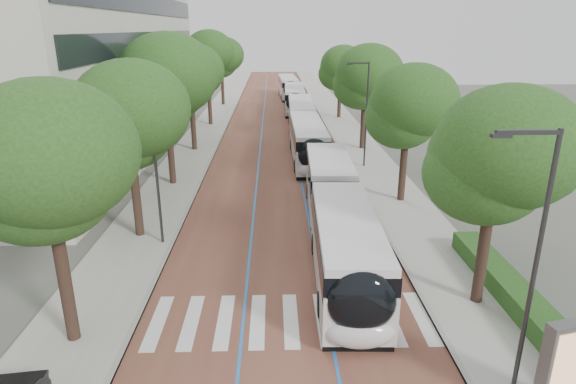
# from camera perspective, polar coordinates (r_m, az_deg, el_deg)

# --- Properties ---
(ground) EXTENTS (160.00, 160.00, 0.00)m
(ground) POSITION_cam_1_polar(r_m,az_deg,el_deg) (18.01, -0.21, -16.73)
(ground) COLOR #51544C
(ground) RESTS_ON ground
(road) EXTENTS (11.00, 140.00, 0.02)m
(road) POSITION_cam_1_polar(r_m,az_deg,el_deg) (55.64, -1.38, 8.01)
(road) COLOR brown
(road) RESTS_ON ground
(sidewalk_left) EXTENTS (4.00, 140.00, 0.12)m
(sidewalk_left) POSITION_cam_1_polar(r_m,az_deg,el_deg) (56.08, -9.14, 7.91)
(sidewalk_left) COLOR #999791
(sidewalk_left) RESTS_ON ground
(sidewalk_right) EXTENTS (4.00, 140.00, 0.12)m
(sidewalk_right) POSITION_cam_1_polar(r_m,az_deg,el_deg) (56.19, 6.37, 8.05)
(sidewalk_right) COLOR #999791
(sidewalk_right) RESTS_ON ground
(kerb_left) EXTENTS (0.20, 140.00, 0.14)m
(kerb_left) POSITION_cam_1_polar(r_m,az_deg,el_deg) (55.87, -7.19, 7.96)
(kerb_left) COLOR gray
(kerb_left) RESTS_ON ground
(kerb_right) EXTENTS (0.20, 140.00, 0.14)m
(kerb_right) POSITION_cam_1_polar(r_m,az_deg,el_deg) (55.95, 4.42, 8.07)
(kerb_right) COLOR gray
(kerb_right) RESTS_ON ground
(zebra_crossing) EXTENTS (10.55, 3.60, 0.01)m
(zebra_crossing) POSITION_cam_1_polar(r_m,az_deg,el_deg) (18.83, 0.33, -14.89)
(zebra_crossing) COLOR silver
(zebra_crossing) RESTS_ON ground
(lane_line_left) EXTENTS (0.12, 126.00, 0.01)m
(lane_line_left) POSITION_cam_1_polar(r_m,az_deg,el_deg) (55.65, -3.05, 8.00)
(lane_line_left) COLOR blue
(lane_line_left) RESTS_ON road
(lane_line_right) EXTENTS (0.12, 126.00, 0.01)m
(lane_line_right) POSITION_cam_1_polar(r_m,az_deg,el_deg) (55.67, 0.28, 8.03)
(lane_line_right) COLOR blue
(lane_line_right) RESTS_ON road
(office_building) EXTENTS (18.11, 40.00, 14.00)m
(office_building) POSITION_cam_1_polar(r_m,az_deg,el_deg) (46.84, -26.53, 12.69)
(office_building) COLOR #B5B1A7
(office_building) RESTS_ON ground
(hedge) EXTENTS (1.20, 14.00, 0.80)m
(hedge) POSITION_cam_1_polar(r_m,az_deg,el_deg) (20.10, 27.49, -13.23)
(hedge) COLOR #1D4217
(hedge) RESTS_ON sidewalk_right
(streetlight_near) EXTENTS (1.82, 0.20, 8.00)m
(streetlight_near) POSITION_cam_1_polar(r_m,az_deg,el_deg) (14.73, 26.98, -5.95)
(streetlight_near) COLOR #2C2C2E
(streetlight_near) RESTS_ON sidewalk_right
(streetlight_far) EXTENTS (1.82, 0.20, 8.00)m
(streetlight_far) POSITION_cam_1_polar(r_m,az_deg,el_deg) (37.74, 9.07, 10.00)
(streetlight_far) COLOR #2C2C2E
(streetlight_far) RESTS_ON sidewalk_right
(lamp_post_left) EXTENTS (0.14, 0.14, 8.00)m
(lamp_post_left) POSITION_cam_1_polar(r_m,az_deg,el_deg) (24.20, -15.39, 2.93)
(lamp_post_left) COLOR #2C2C2E
(lamp_post_left) RESTS_ON sidewalk_left
(trees_left) EXTENTS (6.46, 60.59, 9.80)m
(trees_left) POSITION_cam_1_polar(r_m,az_deg,el_deg) (40.42, -12.24, 12.97)
(trees_left) COLOR black
(trees_left) RESTS_ON ground
(trees_right) EXTENTS (5.90, 47.35, 8.72)m
(trees_right) POSITION_cam_1_polar(r_m,az_deg,el_deg) (38.86, 10.45, 11.81)
(trees_right) COLOR black
(trees_right) RESTS_ON ground
(lead_bus) EXTENTS (3.20, 18.48, 3.20)m
(lead_bus) POSITION_cam_1_polar(r_m,az_deg,el_deg) (23.91, 5.88, -2.99)
(lead_bus) COLOR black
(lead_bus) RESTS_ON ground
(bus_queued_0) EXTENTS (2.59, 12.41, 3.20)m
(bus_queued_0) POSITION_cam_1_polar(r_m,az_deg,el_deg) (39.59, 2.38, 5.91)
(bus_queued_0) COLOR silver
(bus_queued_0) RESTS_ON ground
(bus_queued_1) EXTENTS (2.79, 12.45, 3.20)m
(bus_queued_1) POSITION_cam_1_polar(r_m,az_deg,el_deg) (51.41, 1.57, 8.93)
(bus_queued_1) COLOR silver
(bus_queued_1) RESTS_ON ground
(bus_queued_2) EXTENTS (2.84, 12.46, 3.20)m
(bus_queued_2) POSITION_cam_1_polar(r_m,az_deg,el_deg) (64.28, 0.77, 10.94)
(bus_queued_2) COLOR silver
(bus_queued_2) RESTS_ON ground
(bus_queued_3) EXTENTS (2.99, 12.48, 3.20)m
(bus_queued_3) POSITION_cam_1_polar(r_m,az_deg,el_deg) (77.49, 0.03, 12.30)
(bus_queued_3) COLOR silver
(bus_queued_3) RESTS_ON ground
(ad_panel) EXTENTS (1.51, 0.72, 3.02)m
(ad_panel) POSITION_cam_1_polar(r_m,az_deg,el_deg) (15.88, 29.92, -17.59)
(ad_panel) COLOR #59595B
(ad_panel) RESTS_ON sidewalk_right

